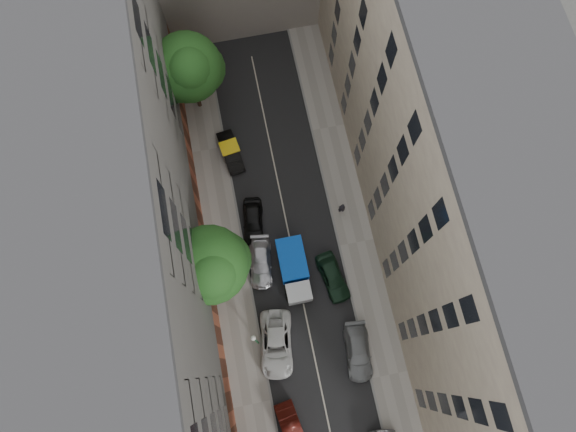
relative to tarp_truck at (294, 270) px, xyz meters
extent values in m
plane|color=#4C4C49|center=(0.25, 1.48, -1.34)|extent=(120.00, 120.00, 0.00)
cube|color=black|center=(0.25, 1.48, -1.33)|extent=(8.00, 44.00, 0.02)
cube|color=gray|center=(-5.25, 1.48, -1.26)|extent=(3.00, 44.00, 0.15)
cube|color=gray|center=(5.75, 1.48, -1.26)|extent=(3.00, 44.00, 0.15)
cube|color=#4E4C49|center=(-10.75, 1.48, 8.66)|extent=(8.00, 44.00, 20.00)
cube|color=#B8AA8F|center=(11.25, 1.48, 8.66)|extent=(8.00, 44.00, 20.00)
cube|color=black|center=(0.00, -0.10, -0.80)|extent=(2.05, 5.25, 0.29)
cube|color=#AAACAF|center=(0.00, -1.94, 0.07)|extent=(1.95, 1.56, 1.65)
cube|color=blue|center=(0.00, 0.78, 0.22)|extent=(2.14, 3.50, 1.75)
cylinder|color=black|center=(-0.92, -1.94, -0.93)|extent=(0.27, 0.82, 0.82)
cylinder|color=black|center=(0.92, -1.94, -0.93)|extent=(0.27, 0.82, 0.82)
cylinder|color=black|center=(-0.92, 1.46, -0.93)|extent=(0.27, 0.82, 0.82)
cylinder|color=black|center=(0.92, 1.46, -0.93)|extent=(0.27, 0.82, 0.82)
imported|color=#4A130E|center=(-2.57, -11.92, -0.64)|extent=(2.18, 4.43, 1.40)
imported|color=silver|center=(-2.55, -5.47, -0.58)|extent=(3.33, 5.77, 1.51)
imported|color=#BBBABF|center=(-2.55, 1.28, -0.69)|extent=(2.46, 4.71, 1.30)
imported|color=black|center=(-2.55, 4.88, -0.62)|extent=(2.27, 4.43, 1.44)
imported|color=black|center=(-3.35, 11.60, -0.66)|extent=(2.04, 4.27, 1.35)
imported|color=slate|center=(3.70, -7.32, -0.66)|extent=(2.36, 4.87, 1.37)
imported|color=black|center=(3.05, -1.12, -0.60)|extent=(2.46, 4.58, 1.48)
cylinder|color=#382619|center=(-6.15, 0.63, 0.34)|extent=(0.36, 0.36, 3.06)
cylinder|color=#382619|center=(-6.15, 0.63, 2.97)|extent=(0.24, 0.24, 2.19)
sphere|color=#24501A|center=(-6.15, 0.63, 5.11)|extent=(5.83, 5.83, 5.83)
sphere|color=#24501A|center=(-5.25, 1.03, 4.06)|extent=(4.37, 4.37, 4.37)
sphere|color=#24501A|center=(-6.85, 0.13, 4.50)|extent=(4.08, 4.08, 4.08)
sphere|color=#24501A|center=(-5.95, -0.17, 6.24)|extent=(3.79, 3.79, 3.79)
cylinder|color=#382619|center=(-5.36, 17.05, 0.31)|extent=(0.36, 0.36, 2.99)
cylinder|color=#382619|center=(-5.36, 17.05, 2.87)|extent=(0.24, 0.24, 2.14)
sphere|color=#24501A|center=(-5.36, 17.05, 4.97)|extent=(5.74, 5.74, 5.74)
sphere|color=#24501A|center=(-4.46, 17.45, 3.94)|extent=(4.30, 4.30, 4.30)
sphere|color=#24501A|center=(-6.06, 16.55, 4.37)|extent=(4.02, 4.02, 4.02)
sphere|color=#24501A|center=(-5.16, 16.25, 6.08)|extent=(3.73, 3.73, 3.73)
cylinder|color=#1B6033|center=(-3.95, -5.06, 1.99)|extent=(0.14, 0.14, 6.35)
sphere|color=silver|center=(-3.95, -5.06, 5.27)|extent=(0.36, 0.36, 0.36)
imported|color=black|center=(5.08, 4.46, -0.34)|extent=(0.68, 0.50, 1.70)
camera|label=1|loc=(-2.01, -7.48, 41.27)|focal=32.00mm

